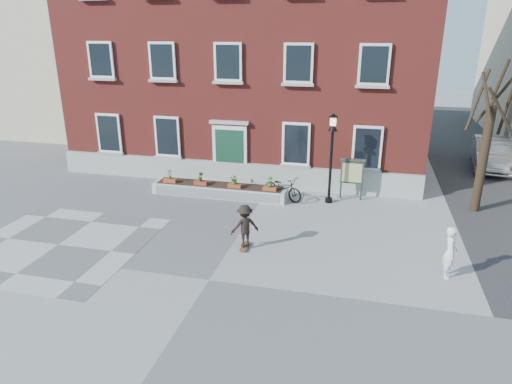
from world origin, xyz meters
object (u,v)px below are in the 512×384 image
(lamp_post, at_px, (332,146))
(notice_board, at_px, (352,172))
(bystander, at_px, (450,252))
(bicycle, at_px, (283,188))
(skateboarder, at_px, (245,226))
(parked_car, at_px, (491,153))

(lamp_post, distance_m, notice_board, 1.69)
(lamp_post, xyz_separation_m, notice_board, (0.91, 0.63, -1.28))
(bystander, height_order, lamp_post, lamp_post)
(bicycle, bearing_deg, skateboarder, -156.57)
(parked_car, distance_m, bystander, 13.49)
(bystander, distance_m, lamp_post, 7.12)
(parked_car, height_order, skateboarder, parked_car)
(bystander, distance_m, skateboarder, 6.58)
(bicycle, distance_m, lamp_post, 2.86)
(bystander, xyz_separation_m, skateboarder, (-6.57, 0.39, 0.01))
(parked_car, xyz_separation_m, notice_board, (-7.15, -6.73, 0.45))
(parked_car, relative_size, skateboarder, 3.08)
(lamp_post, relative_size, skateboarder, 2.45)
(parked_car, relative_size, bystander, 2.98)
(bystander, height_order, notice_board, notice_board)
(bicycle, xyz_separation_m, skateboarder, (-0.40, -5.06, 0.30))
(bicycle, xyz_separation_m, lamp_post, (2.04, 0.10, 2.00))
(bystander, bearing_deg, bicycle, 52.07)
(bystander, xyz_separation_m, notice_board, (-3.23, 6.17, 0.43))
(bystander, bearing_deg, lamp_post, 40.22)
(parked_car, distance_m, skateboarder, 16.33)
(parked_car, height_order, lamp_post, lamp_post)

